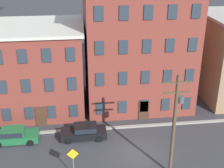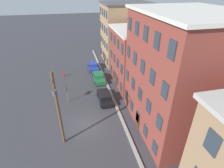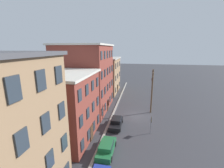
# 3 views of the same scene
# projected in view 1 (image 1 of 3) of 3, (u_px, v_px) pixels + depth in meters

# --- Properties ---
(ground_plane) EXTENTS (200.00, 200.00, 0.00)m
(ground_plane) POSITION_uv_depth(u_px,v_px,m) (137.00, 154.00, 28.27)
(ground_plane) COLOR #38383D
(kerb_strip) EXTENTS (56.00, 0.36, 0.16)m
(kerb_strip) POSITION_uv_depth(u_px,v_px,m) (129.00, 127.00, 32.32)
(kerb_strip) COLOR #9E998E
(kerb_strip) RESTS_ON ground_plane
(apartment_midblock) EXTENTS (9.54, 9.69, 9.55)m
(apartment_midblock) POSITION_uv_depth(u_px,v_px,m) (41.00, 67.00, 34.91)
(apartment_midblock) COLOR brown
(apartment_midblock) RESTS_ON ground_plane
(apartment_far) EXTENTS (12.16, 9.68, 13.50)m
(apartment_far) POSITION_uv_depth(u_px,v_px,m) (137.00, 47.00, 35.30)
(apartment_far) COLOR brown
(apartment_far) RESTS_ON ground_plane
(car_green) EXTENTS (4.40, 1.92, 1.43)m
(car_green) POSITION_uv_depth(u_px,v_px,m) (14.00, 135.00, 29.70)
(car_green) COLOR #1E6638
(car_green) RESTS_ON ground_plane
(car_black) EXTENTS (4.40, 1.92, 1.43)m
(car_black) POSITION_uv_depth(u_px,v_px,m) (84.00, 131.00, 30.30)
(car_black) COLOR black
(car_black) RESTS_ON ground_plane
(caution_sign) EXTENTS (1.06, 0.08, 2.76)m
(caution_sign) POSITION_uv_depth(u_px,v_px,m) (73.00, 158.00, 24.75)
(caution_sign) COLOR slate
(caution_sign) RESTS_ON ground_plane
(utility_pole) EXTENTS (2.40, 0.44, 8.80)m
(utility_pole) POSITION_uv_depth(u_px,v_px,m) (175.00, 121.00, 23.92)
(utility_pole) COLOR brown
(utility_pole) RESTS_ON ground_plane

